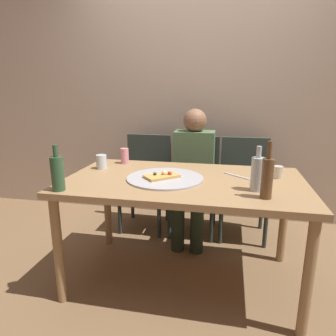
% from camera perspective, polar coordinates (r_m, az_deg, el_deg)
% --- Properties ---
extents(ground_plane, '(8.00, 8.00, 0.00)m').
position_cam_1_polar(ground_plane, '(2.35, 2.79, -20.02)').
color(ground_plane, brown).
extents(back_wall, '(6.00, 0.10, 2.60)m').
position_cam_1_polar(back_wall, '(3.18, 6.68, 13.91)').
color(back_wall, '#BCA893').
rests_on(back_wall, ground_plane).
extents(dining_table, '(1.58, 0.91, 0.76)m').
position_cam_1_polar(dining_table, '(2.04, 3.02, -4.15)').
color(dining_table, '#99754C').
rests_on(dining_table, ground_plane).
extents(pizza_tray, '(0.51, 0.51, 0.01)m').
position_cam_1_polar(pizza_tray, '(2.01, -0.57, -1.92)').
color(pizza_tray, '#ADADB2').
rests_on(pizza_tray, dining_table).
extents(pizza_slice_last, '(0.25, 0.24, 0.05)m').
position_cam_1_polar(pizza_slice_last, '(2.00, -1.14, -1.48)').
color(pizza_slice_last, tan).
rests_on(pizza_slice_last, pizza_tray).
extents(wine_bottle, '(0.08, 0.08, 0.27)m').
position_cam_1_polar(wine_bottle, '(1.83, 16.51, -0.96)').
color(wine_bottle, '#B2BCC1').
rests_on(wine_bottle, dining_table).
extents(beer_bottle, '(0.06, 0.06, 0.32)m').
position_cam_1_polar(beer_bottle, '(1.71, 18.21, -1.65)').
color(beer_bottle, brown).
rests_on(beer_bottle, dining_table).
extents(water_bottle, '(0.08, 0.08, 0.27)m').
position_cam_1_polar(water_bottle, '(1.87, -20.14, -0.84)').
color(water_bottle, '#2D5133').
rests_on(water_bottle, dining_table).
extents(tumbler_near, '(0.06, 0.06, 0.08)m').
position_cam_1_polar(tumbler_near, '(2.15, 20.01, -0.73)').
color(tumbler_near, beige).
rests_on(tumbler_near, dining_table).
extents(tumbler_far, '(0.08, 0.08, 0.11)m').
position_cam_1_polar(tumbler_far, '(2.32, -12.45, 1.16)').
color(tumbler_far, silver).
rests_on(tumbler_far, dining_table).
extents(soda_can, '(0.07, 0.07, 0.12)m').
position_cam_1_polar(soda_can, '(2.45, -8.18, 2.28)').
color(soda_can, pink).
rests_on(soda_can, dining_table).
extents(table_knife, '(0.18, 0.16, 0.01)m').
position_cam_1_polar(table_knife, '(2.12, 12.95, -1.49)').
color(table_knife, '#B7B7BC').
rests_on(table_knife, dining_table).
extents(chair_left, '(0.44, 0.44, 0.90)m').
position_cam_1_polar(chair_left, '(2.99, -4.12, -1.36)').
color(chair_left, '#2D3833').
rests_on(chair_left, ground_plane).
extents(chair_middle, '(0.44, 0.44, 0.90)m').
position_cam_1_polar(chair_middle, '(2.90, 5.02, -1.88)').
color(chair_middle, '#2D3833').
rests_on(chair_middle, ground_plane).
extents(chair_right, '(0.44, 0.44, 0.90)m').
position_cam_1_polar(chair_right, '(2.89, 14.14, -2.35)').
color(chair_right, '#2D3833').
rests_on(chair_right, ground_plane).
extents(guest_in_sweater, '(0.36, 0.56, 1.17)m').
position_cam_1_polar(guest_in_sweater, '(2.72, 4.71, -0.18)').
color(guest_in_sweater, '#4C6B47').
rests_on(guest_in_sweater, ground_plane).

